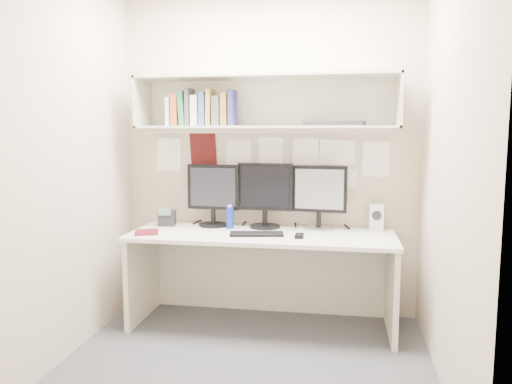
% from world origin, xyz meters
% --- Properties ---
extents(floor, '(2.40, 2.00, 0.01)m').
position_xyz_m(floor, '(0.00, 0.00, 0.00)').
color(floor, '#404045').
rests_on(floor, ground).
extents(wall_back, '(2.40, 0.02, 2.60)m').
position_xyz_m(wall_back, '(0.00, 1.00, 1.30)').
color(wall_back, '#BCA990').
rests_on(wall_back, ground).
extents(wall_front, '(2.40, 0.02, 2.60)m').
position_xyz_m(wall_front, '(0.00, -1.00, 1.30)').
color(wall_front, '#BCA990').
rests_on(wall_front, ground).
extents(wall_left, '(0.02, 2.00, 2.60)m').
position_xyz_m(wall_left, '(-1.20, 0.00, 1.30)').
color(wall_left, '#BCA990').
rests_on(wall_left, ground).
extents(wall_right, '(0.02, 2.00, 2.60)m').
position_xyz_m(wall_right, '(1.20, 0.00, 1.30)').
color(wall_right, '#BCA990').
rests_on(wall_right, ground).
extents(desk, '(2.00, 0.70, 0.73)m').
position_xyz_m(desk, '(0.00, 0.65, 0.37)').
color(desk, silver).
rests_on(desk, floor).
extents(overhead_hutch, '(2.00, 0.38, 0.40)m').
position_xyz_m(overhead_hutch, '(0.00, 0.86, 1.72)').
color(overhead_hutch, beige).
rests_on(overhead_hutch, wall_back).
extents(pinned_papers, '(1.92, 0.01, 0.48)m').
position_xyz_m(pinned_papers, '(0.00, 0.99, 1.25)').
color(pinned_papers, white).
rests_on(pinned_papers, wall_back).
extents(monitor_left, '(0.43, 0.24, 0.50)m').
position_xyz_m(monitor_left, '(-0.44, 0.87, 1.00)').
color(monitor_left, black).
rests_on(monitor_left, desk).
extents(monitor_center, '(0.44, 0.24, 0.52)m').
position_xyz_m(monitor_center, '(-0.01, 0.87, 1.01)').
color(monitor_center, black).
rests_on(monitor_center, desk).
extents(monitor_right, '(0.43, 0.24, 0.50)m').
position_xyz_m(monitor_right, '(0.42, 0.87, 1.00)').
color(monitor_right, '#A5A5AA').
rests_on(monitor_right, desk).
extents(keyboard, '(0.41, 0.21, 0.02)m').
position_xyz_m(keyboard, '(-0.03, 0.56, 0.74)').
color(keyboard, black).
rests_on(keyboard, desk).
extents(mouse, '(0.06, 0.10, 0.03)m').
position_xyz_m(mouse, '(0.29, 0.52, 0.74)').
color(mouse, black).
rests_on(mouse, desk).
extents(speaker, '(0.11, 0.11, 0.21)m').
position_xyz_m(speaker, '(0.86, 0.91, 0.83)').
color(speaker, silver).
rests_on(speaker, desk).
extents(blue_bottle, '(0.06, 0.06, 0.19)m').
position_xyz_m(blue_bottle, '(-0.28, 0.78, 0.82)').
color(blue_bottle, navy).
rests_on(blue_bottle, desk).
extents(maroon_notebook, '(0.23, 0.26, 0.01)m').
position_xyz_m(maroon_notebook, '(-0.86, 0.50, 0.74)').
color(maroon_notebook, '#580F18').
rests_on(maroon_notebook, desk).
extents(desk_phone, '(0.15, 0.14, 0.16)m').
position_xyz_m(desk_phone, '(-0.81, 0.81, 0.79)').
color(desk_phone, black).
rests_on(desk_phone, desk).
extents(book_stack, '(0.53, 0.18, 0.29)m').
position_xyz_m(book_stack, '(-0.50, 0.78, 1.67)').
color(book_stack, silver).
rests_on(book_stack, overhead_hutch).
extents(hutch_tray, '(0.47, 0.24, 0.03)m').
position_xyz_m(hutch_tray, '(0.52, 0.77, 1.56)').
color(hutch_tray, black).
rests_on(hutch_tray, overhead_hutch).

